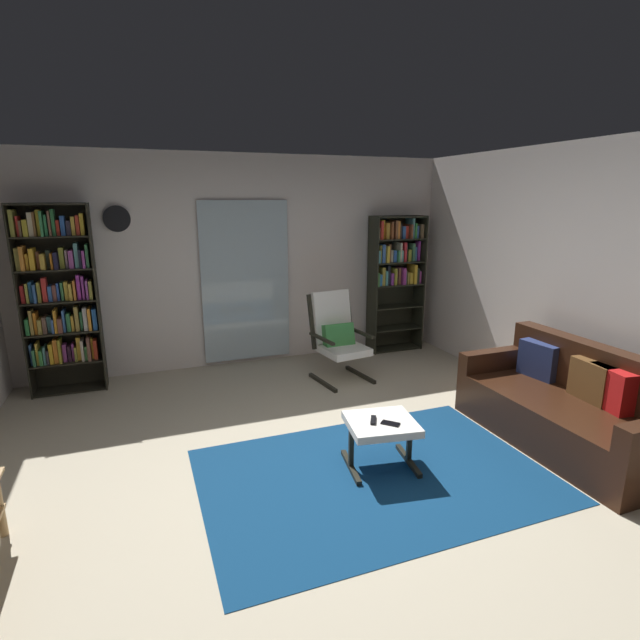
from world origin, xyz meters
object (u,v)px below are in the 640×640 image
(bookshelf_near_sofa, at_px, (395,270))
(tv_remote, at_px, (373,420))
(wall_clock, at_px, (117,219))
(ottoman, at_px, (381,429))
(bookshelf_near_tv, at_px, (59,294))
(cell_phone, at_px, (390,423))
(lounge_armchair, at_px, (337,334))
(leather_sofa, at_px, (569,408))

(bookshelf_near_sofa, distance_m, tv_remote, 3.28)
(tv_remote, bearing_deg, wall_clock, 150.56)
(bookshelf_near_sofa, distance_m, ottoman, 3.28)
(bookshelf_near_tv, xyz_separation_m, cell_phone, (2.51, -2.73, -0.69))
(bookshelf_near_sofa, relative_size, lounge_armchair, 1.81)
(leather_sofa, xyz_separation_m, lounge_armchair, (-1.27, 2.16, 0.22))
(lounge_armchair, relative_size, wall_clock, 3.53)
(bookshelf_near_tv, relative_size, tv_remote, 14.08)
(bookshelf_near_tv, bearing_deg, cell_phone, -47.38)
(leather_sofa, bearing_deg, lounge_armchair, 120.44)
(tv_remote, bearing_deg, bookshelf_near_tv, 161.18)
(bookshelf_near_sofa, height_order, leather_sofa, bookshelf_near_sofa)
(ottoman, distance_m, cell_phone, 0.11)
(lounge_armchair, height_order, tv_remote, lounge_armchair)
(bookshelf_near_sofa, height_order, cell_phone, bookshelf_near_sofa)
(leather_sofa, xyz_separation_m, tv_remote, (-1.78, 0.22, 0.09))
(lounge_armchair, distance_m, ottoman, 2.01)
(ottoman, bearing_deg, bookshelf_near_tv, 133.06)
(bookshelf_near_tv, distance_m, wall_clock, 1.02)
(leather_sofa, bearing_deg, bookshelf_near_sofa, 91.72)
(lounge_armchair, bearing_deg, tv_remote, -104.68)
(bookshelf_near_tv, distance_m, cell_phone, 3.77)
(ottoman, xyz_separation_m, wall_clock, (-1.84, 2.87, 1.52))
(bookshelf_near_sofa, xyz_separation_m, cell_phone, (-1.59, -2.81, -0.72))
(ottoman, bearing_deg, lounge_armchair, 77.19)
(ottoman, xyz_separation_m, tv_remote, (-0.06, 0.01, 0.08))
(leather_sofa, height_order, ottoman, leather_sofa)
(tv_remote, distance_m, cell_phone, 0.14)
(lounge_armchair, bearing_deg, bookshelf_near_tv, 166.59)
(lounge_armchair, height_order, ottoman, lounge_armchair)
(bookshelf_near_tv, height_order, leather_sofa, bookshelf_near_tv)
(bookshelf_near_sofa, relative_size, ottoman, 3.14)
(tv_remote, bearing_deg, ottoman, 18.21)
(leather_sofa, xyz_separation_m, wall_clock, (-3.55, 3.08, 1.54))
(bookshelf_near_tv, xyz_separation_m, ottoman, (2.48, -2.65, -0.76))
(bookshelf_near_sofa, relative_size, cell_phone, 13.19)
(leather_sofa, bearing_deg, wall_clock, 139.09)
(tv_remote, distance_m, wall_clock, 3.66)
(lounge_armchair, bearing_deg, leather_sofa, -59.56)
(bookshelf_near_sofa, relative_size, leather_sofa, 1.01)
(ottoman, height_order, cell_phone, cell_phone)
(bookshelf_near_tv, height_order, wall_clock, bookshelf_near_tv)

